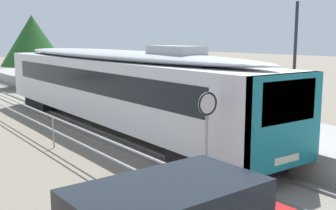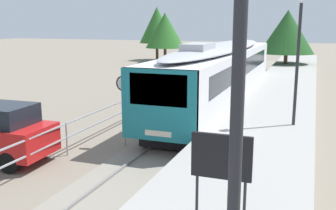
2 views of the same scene
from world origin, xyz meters
TOP-DOWN VIEW (x-y plane):
  - ground_plane at (-3.00, 22.00)m, footprint 160.00×160.00m
  - track_rails at (0.00, 22.00)m, footprint 3.20×60.00m
  - commuter_train at (0.00, 22.46)m, footprint 2.82×19.68m
  - station_platform at (3.25, 22.00)m, footprint 3.90×60.00m
  - platform_lamp_near_end at (4.39, 3.60)m, footprint 0.34×0.34m
  - platform_lamp_mid_platform at (4.39, 15.96)m, footprint 0.34×0.34m
  - platform_notice_board at (3.42, 7.46)m, footprint 1.20×0.08m
  - speed_limit_sign at (-1.87, 13.82)m, footprint 0.61×0.10m
  - carpark_fence at (-3.30, 12.00)m, footprint 0.06×36.06m
  - tree_behind_carpark at (2.35, 40.27)m, footprint 5.18×5.18m
  - tree_behind_station_far at (-14.28, 48.29)m, footprint 4.48×4.48m
  - tree_distant_left at (-12.24, 45.81)m, footprint 4.72×4.72m

SIDE VIEW (x-z plane):
  - ground_plane at x=-3.00m, z-range 0.00..0.00m
  - track_rails at x=0.00m, z-range -0.04..0.10m
  - station_platform at x=3.25m, z-range 0.00..0.90m
  - carpark_fence at x=-3.30m, z-range 0.28..1.53m
  - speed_limit_sign at x=-1.87m, z-range 0.72..3.53m
  - commuter_train at x=0.00m, z-range 0.28..4.02m
  - platform_notice_board at x=3.42m, z-range 1.29..3.09m
  - tree_distant_left at x=-12.24m, z-range 0.89..6.88m
  - tree_behind_carpark at x=2.35m, z-range 0.94..6.93m
  - tree_behind_station_far at x=-14.28m, z-range 1.10..7.90m
  - platform_lamp_near_end at x=4.39m, z-range 1.95..7.30m
  - platform_lamp_mid_platform at x=4.39m, z-range 1.95..7.30m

